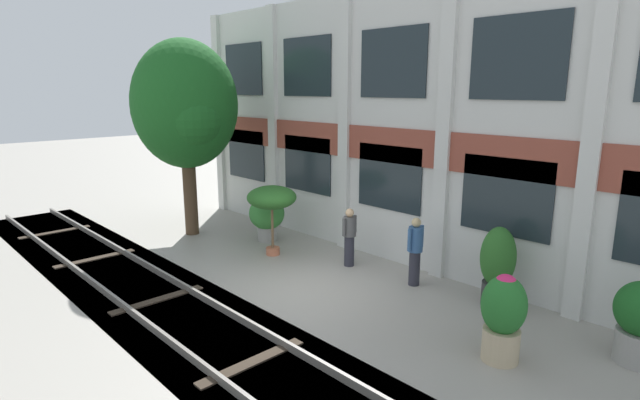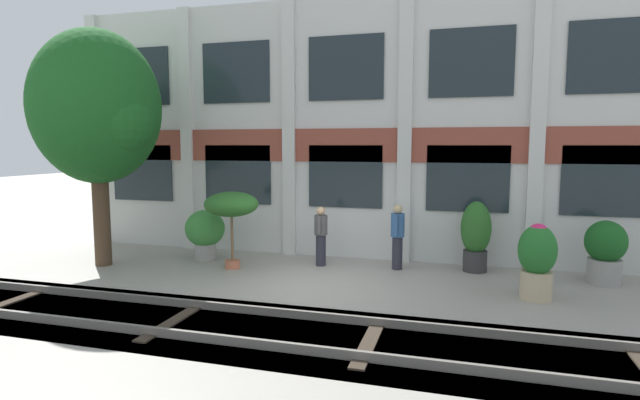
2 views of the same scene
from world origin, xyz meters
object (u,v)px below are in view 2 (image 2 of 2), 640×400
Objects in this scene: broadleaf_tree at (96,111)px; potted_plant_fluted_column at (605,250)px; potted_plant_tall_urn at (231,206)px; resident_by_doorway at (398,235)px; resident_watching_tracks at (321,234)px; potted_plant_stone_basin at (476,235)px; potted_plant_glazed_jar at (205,231)px; potted_plant_ribbed_drum at (537,258)px.

broadleaf_tree is 4.16× the size of potted_plant_fluted_column.
potted_plant_tall_urn is at bearing -173.48° from potted_plant_fluted_column.
potted_plant_fluted_column is at bearing 6.52° from potted_plant_tall_urn.
resident_by_doorway is at bearing 179.12° from potted_plant_fluted_column.
broadleaf_tree is at bearing -163.85° from resident_by_doorway.
potted_plant_tall_urn reaches higher than resident_watching_tracks.
resident_watching_tracks is at bearing -171.67° from resident_by_doorway.
potted_plant_fluted_column is 2.79m from potted_plant_stone_basin.
potted_plant_fluted_column is 8.74m from potted_plant_tall_urn.
broadleaf_tree is at bearing -170.01° from potted_plant_tall_urn.
potted_plant_fluted_column is at bearing -7.95° from potted_plant_stone_basin.
resident_by_doorway is (-4.63, 0.07, 0.10)m from potted_plant_fluted_column.
potted_plant_tall_urn reaches higher than potted_plant_glazed_jar.
potted_plant_glazed_jar is at bearing 29.48° from broadleaf_tree.
potted_plant_ribbed_drum is at bearing -4.99° from potted_plant_tall_urn.
potted_plant_ribbed_drum is at bearing -60.24° from potted_plant_stone_basin.
resident_by_doorway reaches higher than potted_plant_glazed_jar.
potted_plant_stone_basin is 1.06× the size of resident_by_doorway.
potted_plant_glazed_jar is 0.89× the size of resident_watching_tracks.
resident_by_doorway is (4.02, 1.06, -0.72)m from potted_plant_tall_urn.
resident_watching_tracks is (-1.95, -0.16, -0.06)m from resident_by_doorway.
potted_plant_glazed_jar is (2.25, 1.27, -3.16)m from broadleaf_tree.
potted_plant_glazed_jar is (-7.02, -0.70, -0.13)m from potted_plant_stone_basin.
resident_by_doorway is 1.95m from resident_watching_tracks.
potted_plant_stone_basin is at bearing 13.13° from potted_plant_tall_urn.
potted_plant_fluted_column is 0.94× the size of resident_watching_tracks.
potted_plant_fluted_column is 0.93× the size of potted_plant_ribbed_drum.
potted_plant_tall_urn is at bearing 19.55° from resident_watching_tracks.
resident_by_doorway is (7.40, 1.66, -3.08)m from broadleaf_tree.
potted_plant_stone_basin is 2.29m from potted_plant_ribbed_drum.
potted_plant_tall_urn is 7.09m from potted_plant_ribbed_drum.
broadleaf_tree is 10.86m from potted_plant_ribbed_drum.
potted_plant_glazed_jar is at bearing -174.33° from potted_plant_stone_basin.
broadleaf_tree reaches higher than resident_by_doorway.
potted_plant_glazed_jar is (-9.78, -0.31, 0.02)m from potted_plant_fluted_column.
potted_plant_stone_basin is (-2.76, 0.39, 0.14)m from potted_plant_fluted_column.
potted_plant_stone_basin is 7.06m from potted_plant_glazed_jar.
potted_plant_fluted_column reaches higher than potted_plant_glazed_jar.
potted_plant_tall_urn is at bearing 175.01° from potted_plant_ribbed_drum.
potted_plant_tall_urn reaches higher than potted_plant_ribbed_drum.
potted_plant_ribbed_drum is at bearing -0.10° from broadleaf_tree.
potted_plant_glazed_jar is at bearing -178.17° from potted_plant_fluted_column.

